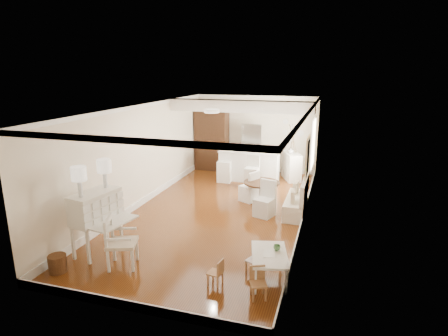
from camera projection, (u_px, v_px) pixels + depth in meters
The scene contains 20 objects.
room at pixel (223, 137), 9.86m from camera, with size 9.00×9.04×2.82m.
secretary_bureau at pixel (97, 222), 7.69m from camera, with size 1.03×1.06×1.32m, color white.
gustavian_armchair at pixel (122, 242), 7.17m from camera, with size 0.58×0.58×1.01m, color silver.
wicker_basket at pixel (58, 264), 7.04m from camera, with size 0.33×0.33×0.33m, color #59341B.
kids_table at pixel (269, 267), 6.75m from camera, with size 0.62×1.04×0.52m, color silver.
kids_chair_a at pixel (215, 272), 6.58m from camera, with size 0.24×0.24×0.51m, color #B17B50.
kids_chair_b at pixel (254, 260), 7.01m from camera, with size 0.24×0.24×0.50m, color #9F7048.
kids_chair_c at pixel (258, 283), 6.20m from camera, with size 0.27×0.27×0.55m, color #B17D50.
banquette at pixel (296, 196), 9.85m from camera, with size 0.52×1.60×0.98m, color silver.
dining_table at pixel (261, 194), 10.47m from camera, with size 1.01×1.01×0.69m, color #432715.
slip_chair_near at pixel (265, 199), 9.66m from camera, with size 0.45×0.47×0.94m, color silver.
slip_chair_far at pixel (249, 186), 10.79m from camera, with size 0.43×0.45×0.90m, color white.
breakfast_counter at pixel (249, 166), 12.78m from camera, with size 2.05×0.65×1.03m, color white.
bar_stool_left at pixel (225, 165), 12.67m from camera, with size 0.45×0.45×1.13m, color white.
bar_stool_right at pixel (252, 172), 12.02m from camera, with size 0.42×0.42×1.05m, color silver.
pantry_cabinet at pixel (212, 140), 14.10m from camera, with size 1.20×0.60×2.30m, color #381E11.
fridge at pixel (261, 149), 13.60m from camera, with size 0.75×0.65×1.80m, color silver.
sideboard at pixel (291, 166), 12.93m from camera, with size 0.44×0.98×0.94m, color silver.
pencil_cup at pixel (277, 248), 6.80m from camera, with size 0.13×0.13×0.10m, color #5A9A5C.
branch_vase at pixel (291, 150), 12.75m from camera, with size 0.18×0.18×0.19m, color silver.
Camera 1 is at (2.90, -8.99, 3.71)m, focal length 30.00 mm.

